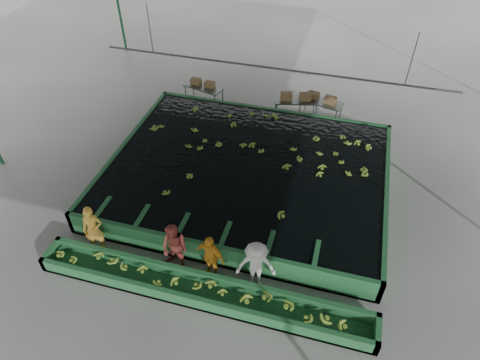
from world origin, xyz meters
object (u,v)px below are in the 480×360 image
(sorting_trough, at_px, (201,290))
(packing_table_left, at_px, (204,94))
(worker_d, at_px, (256,266))
(packing_table_mid, at_px, (296,108))
(flotation_tank, at_px, (247,174))
(box_stack_right, at_px, (321,101))
(worker_c, at_px, (210,257))
(worker_a, at_px, (93,229))
(box_stack_mid, at_px, (296,99))
(packing_table_right, at_px, (320,109))
(box_stack_left, at_px, (203,85))
(worker_b, at_px, (175,248))

(sorting_trough, relative_size, packing_table_left, 5.40)
(worker_d, relative_size, packing_table_mid, 0.91)
(flotation_tank, distance_m, worker_d, 4.54)
(flotation_tank, height_order, box_stack_right, box_stack_right)
(worker_c, height_order, box_stack_right, worker_c)
(worker_a, relative_size, box_stack_mid, 1.29)
(packing_table_right, bearing_deg, worker_a, -121.44)
(packing_table_right, height_order, box_stack_left, box_stack_left)
(packing_table_right, relative_size, box_stack_left, 1.60)
(worker_a, height_order, packing_table_left, worker_a)
(sorting_trough, xyz_separation_m, packing_table_mid, (0.92, 10.06, 0.19))
(flotation_tank, height_order, worker_c, worker_c)
(packing_table_right, bearing_deg, box_stack_mid, -168.97)
(packing_table_left, relative_size, box_stack_mid, 1.38)
(packing_table_right, height_order, box_stack_right, box_stack_right)
(flotation_tank, relative_size, box_stack_left, 8.49)
(box_stack_left, height_order, box_stack_mid, box_stack_mid)
(flotation_tank, relative_size, packing_table_right, 5.32)
(worker_a, xyz_separation_m, packing_table_right, (5.80, 9.48, -0.44))
(packing_table_right, bearing_deg, worker_c, -101.82)
(worker_d, xyz_separation_m, box_stack_left, (-4.92, 9.41, -0.04))
(box_stack_right, bearing_deg, flotation_tank, -110.84)
(box_stack_left, distance_m, box_stack_right, 5.51)
(worker_a, bearing_deg, packing_table_mid, 43.27)
(worker_a, relative_size, packing_table_right, 0.92)
(box_stack_left, height_order, box_stack_right, box_stack_right)
(packing_table_right, bearing_deg, sorting_trough, -101.02)
(worker_b, relative_size, packing_table_mid, 0.90)
(worker_b, relative_size, packing_table_left, 0.95)
(box_stack_right, bearing_deg, sorting_trough, -100.90)
(box_stack_left, xyz_separation_m, box_stack_right, (5.51, 0.12, 0.01))
(box_stack_mid, relative_size, box_stack_right, 1.02)
(worker_b, bearing_deg, packing_table_mid, 90.99)
(flotation_tank, distance_m, worker_c, 4.32)
(packing_table_mid, height_order, packing_table_right, packing_table_mid)
(worker_b, xyz_separation_m, box_stack_mid, (1.96, 9.26, 0.01))
(packing_table_left, distance_m, box_stack_mid, 4.38)
(worker_d, height_order, box_stack_left, worker_d)
(worker_c, distance_m, packing_table_right, 9.70)
(worker_b, xyz_separation_m, box_stack_right, (3.07, 9.53, -0.02))
(worker_d, relative_size, box_stack_right, 1.34)
(sorting_trough, height_order, packing_table_left, packing_table_left)
(worker_a, relative_size, worker_c, 1.04)
(sorting_trough, height_order, worker_d, worker_d)
(packing_table_left, bearing_deg, flotation_tank, -55.36)
(worker_b, bearing_deg, sorting_trough, -23.28)
(worker_d, bearing_deg, box_stack_mid, 80.99)
(flotation_tank, bearing_deg, box_stack_right, 69.16)
(packing_table_left, xyz_separation_m, box_stack_right, (5.46, 0.21, 0.44))
(worker_c, bearing_deg, box_stack_right, 93.12)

